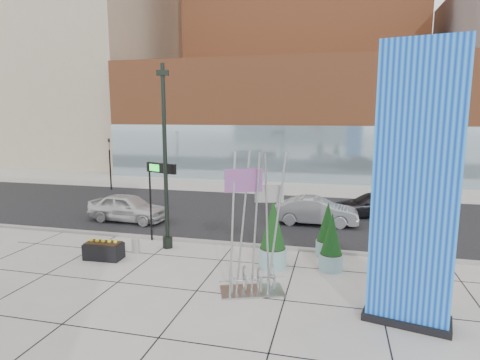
% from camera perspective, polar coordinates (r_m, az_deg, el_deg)
% --- Properties ---
extents(ground, '(160.00, 160.00, 0.00)m').
position_cam_1_polar(ground, '(15.44, -8.48, -13.46)').
color(ground, '#9E9991').
rests_on(ground, ground).
extents(street_asphalt, '(80.00, 12.00, 0.02)m').
position_cam_1_polar(street_asphalt, '(24.52, 0.38, -4.71)').
color(street_asphalt, black).
rests_on(street_asphalt, ground).
extents(curb_edge, '(80.00, 0.30, 0.12)m').
position_cam_1_polar(curb_edge, '(18.94, -3.87, -8.83)').
color(curb_edge, gray).
rests_on(curb_edge, ground).
extents(tower_podium, '(34.00, 10.00, 11.00)m').
position_cam_1_polar(tower_podium, '(40.40, 7.45, 8.59)').
color(tower_podium, '#99512C').
rests_on(tower_podium, ground).
extents(tower_glass_front, '(34.00, 0.60, 5.00)m').
position_cam_1_polar(tower_glass_front, '(35.79, 6.49, 3.71)').
color(tower_glass_front, '#8CA5B2').
rests_on(tower_glass_front, ground).
extents(building_beige_left, '(18.00, 20.00, 34.00)m').
position_cam_1_polar(building_beige_left, '(57.77, -20.89, 19.74)').
color(building_beige_left, gray).
rests_on(building_beige_left, ground).
extents(blue_pylon, '(2.55, 1.57, 7.90)m').
position_cam_1_polar(blue_pylon, '(12.02, 23.65, -1.67)').
color(blue_pylon, '#0D3CC4').
rests_on(blue_pylon, ground).
extents(lamp_post, '(0.55, 0.44, 8.08)m').
position_cam_1_polar(lamp_post, '(17.88, -10.53, 0.66)').
color(lamp_post, black).
rests_on(lamp_post, ground).
extents(public_art_sculpture, '(2.35, 1.71, 4.80)m').
position_cam_1_polar(public_art_sculpture, '(13.63, 1.79, -10.81)').
color(public_art_sculpture, '#A4A7A8').
rests_on(public_art_sculpture, ground).
extents(concrete_bollard, '(0.33, 0.33, 0.64)m').
position_cam_1_polar(concrete_bollard, '(18.20, -14.63, -9.01)').
color(concrete_bollard, gray).
rests_on(concrete_bollard, ground).
extents(overhead_street_sign, '(1.70, 0.81, 3.77)m').
position_cam_1_polar(overhead_street_sign, '(18.87, -11.01, 0.86)').
color(overhead_street_sign, black).
rests_on(overhead_street_sign, ground).
extents(round_planter_east, '(0.91, 0.91, 2.28)m').
position_cam_1_polar(round_planter_east, '(15.93, 12.88, -8.73)').
color(round_planter_east, '#81ACAE').
rests_on(round_planter_east, ground).
extents(round_planter_mid, '(0.94, 0.94, 2.35)m').
position_cam_1_polar(round_planter_mid, '(17.43, 12.32, -7.02)').
color(round_planter_mid, '#81ACAE').
rests_on(round_planter_mid, ground).
extents(round_planter_west, '(1.10, 1.10, 2.75)m').
position_cam_1_polar(round_planter_west, '(15.82, 4.70, -7.81)').
color(round_planter_west, '#81ACAE').
rests_on(round_planter_west, ground).
extents(box_planter_north, '(1.57, 0.82, 0.85)m').
position_cam_1_polar(box_planter_north, '(17.81, -18.81, -9.39)').
color(box_planter_north, black).
rests_on(box_planter_north, ground).
extents(car_white_west, '(4.65, 2.18, 1.54)m').
position_cam_1_polar(car_white_west, '(23.40, -15.66, -3.83)').
color(car_white_west, silver).
rests_on(car_white_west, ground).
extents(car_silver_mid, '(4.49, 1.58, 1.48)m').
position_cam_1_polar(car_silver_mid, '(22.28, 10.77, -4.38)').
color(car_silver_mid, '#97999E').
rests_on(car_silver_mid, ground).
extents(car_dark_east, '(4.98, 2.84, 1.36)m').
position_cam_1_polar(car_dark_east, '(24.84, 18.27, -3.42)').
color(car_dark_east, black).
rests_on(car_dark_east, ground).
extents(traffic_signal, '(0.15, 0.18, 4.10)m').
position_cam_1_polar(traffic_signal, '(33.34, -18.02, 2.56)').
color(traffic_signal, black).
rests_on(traffic_signal, ground).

